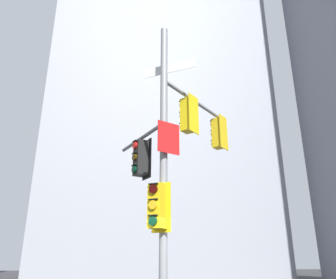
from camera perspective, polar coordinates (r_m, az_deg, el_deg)
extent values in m
cube|color=#9399A3|center=(31.19, -2.79, 5.76)|extent=(15.84, 15.84, 30.24)
cylinder|color=gray|center=(8.22, -0.75, -3.72)|extent=(0.19, 0.19, 7.79)
cylinder|color=gray|center=(10.32, 4.89, 6.26)|extent=(2.50, 2.30, 0.10)
cylinder|color=gray|center=(9.63, -4.53, 0.23)|extent=(0.95, 2.47, 0.10)
cube|color=yellow|center=(9.59, 4.39, 4.40)|extent=(0.37, 0.35, 1.14)
cube|color=yellow|center=(9.68, 3.44, 4.13)|extent=(0.48, 0.48, 1.00)
cylinder|color=red|center=(9.93, 2.43, 5.69)|extent=(0.19, 0.18, 0.20)
cube|color=black|center=(9.98, 2.39, 6.31)|extent=(0.21, 0.20, 0.02)
cylinder|color=#3C2C06|center=(9.78, 2.46, 3.84)|extent=(0.19, 0.18, 0.20)
cube|color=black|center=(9.83, 2.42, 4.48)|extent=(0.21, 0.20, 0.02)
cylinder|color=#06311C|center=(9.65, 2.49, 1.94)|extent=(0.19, 0.18, 0.20)
cube|color=black|center=(9.70, 2.45, 2.59)|extent=(0.21, 0.20, 0.02)
cube|color=gold|center=(11.06, 9.43, 1.23)|extent=(0.37, 0.35, 1.14)
cube|color=gold|center=(11.14, 8.57, 1.02)|extent=(0.48, 0.48, 1.00)
cylinder|color=red|center=(11.35, 7.59, 2.46)|extent=(0.19, 0.18, 0.20)
cube|color=black|center=(11.40, 7.53, 3.01)|extent=(0.21, 0.20, 0.02)
cylinder|color=#3C2C06|center=(11.22, 7.67, 0.81)|extent=(0.19, 0.18, 0.20)
cube|color=black|center=(11.27, 7.61, 1.37)|extent=(0.21, 0.20, 0.02)
cylinder|color=#06311C|center=(11.11, 7.75, -0.88)|extent=(0.19, 0.18, 0.20)
cube|color=black|center=(11.15, 7.70, -0.30)|extent=(0.21, 0.20, 0.02)
cube|color=black|center=(9.52, -3.59, -3.36)|extent=(0.19, 0.46, 1.14)
cube|color=black|center=(9.44, -4.62, -3.19)|extent=(0.43, 0.43, 1.00)
cylinder|color=red|center=(9.46, -5.65, -0.98)|extent=(0.12, 0.21, 0.20)
cube|color=black|center=(9.50, -5.66, -0.29)|extent=(0.14, 0.23, 0.02)
cylinder|color=#3C2C06|center=(9.36, -5.73, -3.01)|extent=(0.12, 0.21, 0.20)
cube|color=black|center=(9.39, -5.73, -2.30)|extent=(0.14, 0.23, 0.02)
cylinder|color=#06311C|center=(9.26, -5.80, -5.08)|extent=(0.12, 0.21, 0.20)
cube|color=black|center=(9.29, -5.81, -4.36)|extent=(0.14, 0.23, 0.02)
cube|color=yellow|center=(7.89, -1.15, -11.42)|extent=(0.40, 0.32, 1.14)
cube|color=yellow|center=(7.72, -1.82, -11.23)|extent=(0.48, 0.48, 1.00)
cylinder|color=#360605|center=(7.61, -2.51, -8.42)|extent=(0.19, 0.17, 0.20)
cube|color=black|center=(7.63, -2.52, -7.52)|extent=(0.22, 0.19, 0.02)
cylinder|color=yellow|center=(7.55, -2.55, -11.02)|extent=(0.19, 0.17, 0.20)
cube|color=black|center=(7.57, -2.56, -10.11)|extent=(0.22, 0.19, 0.02)
cylinder|color=#06311C|center=(7.50, -2.59, -13.66)|extent=(0.19, 0.17, 0.20)
cube|color=black|center=(7.51, -2.60, -12.74)|extent=(0.22, 0.19, 0.02)
cube|color=white|center=(9.68, 0.20, 11.99)|extent=(1.31, 0.92, 0.28)
cube|color=#19479E|center=(9.68, 0.20, 11.99)|extent=(1.27, 0.89, 0.24)
cube|color=red|center=(8.22, 0.12, 0.31)|extent=(0.59, 0.27, 0.80)
cube|color=white|center=(8.22, 0.12, 0.31)|extent=(0.55, 0.25, 0.76)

